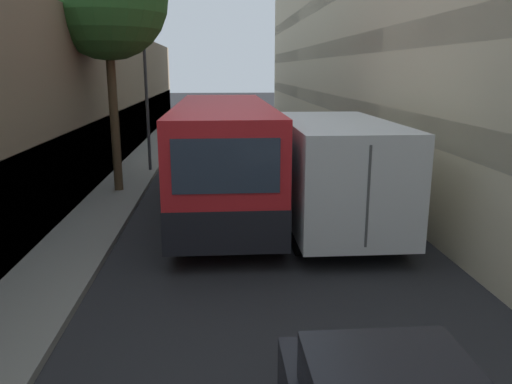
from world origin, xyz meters
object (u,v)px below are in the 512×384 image
object	(u,v)px
street_lamp	(144,54)
box_truck	(328,165)
panel_van	(205,128)
bus	(224,155)

from	to	relation	value
street_lamp	box_truck	bearing A→B (deg)	-50.96
box_truck	panel_van	xyz separation A→B (m)	(-3.54, 12.91, -0.46)
bus	panel_van	xyz separation A→B (m)	(-0.81, 11.58, -0.54)
box_truck	street_lamp	world-z (taller)	street_lamp
bus	panel_van	bearing A→B (deg)	93.99
bus	street_lamp	size ratio (longest dim) A/B	1.52
bus	street_lamp	distance (m)	6.92
box_truck	panel_van	world-z (taller)	box_truck
street_lamp	panel_van	bearing A→B (deg)	71.11
bus	box_truck	world-z (taller)	bus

